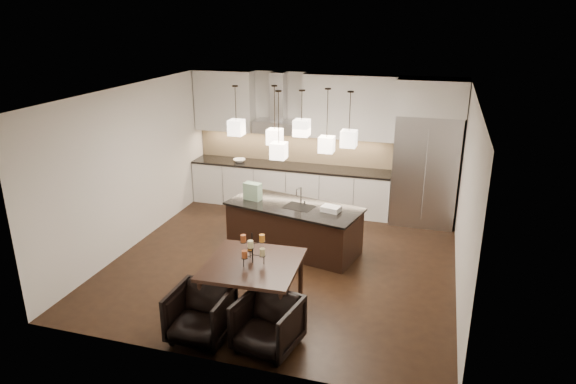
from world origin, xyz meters
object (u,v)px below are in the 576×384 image
(dining_table, at_px, (253,287))
(armchair_right, at_px, (268,324))
(armchair_left, at_px, (201,314))
(island_body, at_px, (294,228))
(refrigerator, at_px, (425,170))

(dining_table, bearing_deg, armchair_right, -60.51)
(armchair_left, bearing_deg, island_body, 82.56)
(armchair_left, bearing_deg, refrigerator, 63.18)
(armchair_left, distance_m, armchair_right, 0.88)
(dining_table, relative_size, armchair_right, 1.69)
(dining_table, bearing_deg, island_body, 87.84)
(island_body, height_order, dining_table, island_body)
(refrigerator, distance_m, island_body, 2.91)
(island_body, distance_m, dining_table, 2.06)
(armchair_left, bearing_deg, armchair_right, 3.40)
(refrigerator, relative_size, armchair_left, 2.88)
(island_body, distance_m, armchair_left, 2.85)
(refrigerator, xyz_separation_m, island_body, (-2.08, -1.91, -0.68))
(dining_table, distance_m, armchair_right, 0.86)
(dining_table, xyz_separation_m, armchair_right, (0.45, -0.73, -0.04))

